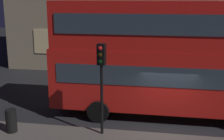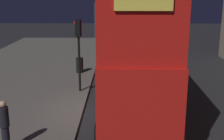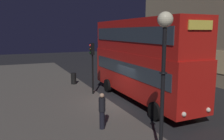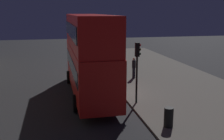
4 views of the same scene
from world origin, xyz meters
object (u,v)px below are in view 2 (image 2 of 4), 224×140
(pedestrian, at_px, (5,125))
(litter_bin, at_px, (80,65))
(traffic_light_near_kerb, at_px, (78,41))
(double_decker_bus, at_px, (132,44))

(pedestrian, height_order, litter_bin, pedestrian)
(pedestrian, bearing_deg, traffic_light_near_kerb, 77.18)
(double_decker_bus, xyz_separation_m, pedestrian, (3.76, -4.34, -2.06))
(traffic_light_near_kerb, xyz_separation_m, pedestrian, (6.24, -1.69, -1.83))
(double_decker_bus, relative_size, pedestrian, 6.13)
(double_decker_bus, distance_m, traffic_light_near_kerb, 3.65)
(pedestrian, xyz_separation_m, litter_bin, (-10.07, 1.21, -0.42))
(double_decker_bus, distance_m, pedestrian, 6.10)
(traffic_light_near_kerb, bearing_deg, double_decker_bus, 55.26)
(litter_bin, bearing_deg, pedestrian, -6.86)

